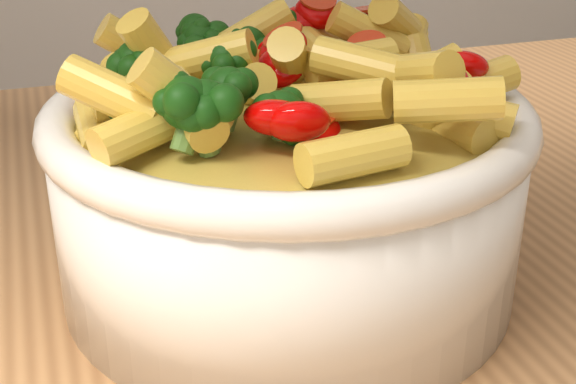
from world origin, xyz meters
name	(u,v)px	position (x,y,z in m)	size (l,w,h in m)	color
table	(239,375)	(0.00, 0.00, 0.80)	(1.20, 0.80, 0.90)	#B8814F
serving_bowl	(288,190)	(0.02, -0.05, 0.96)	(0.27, 0.27, 0.12)	white
pasta_salad	(288,68)	(0.02, -0.05, 1.03)	(0.22, 0.22, 0.05)	#F8DF4E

